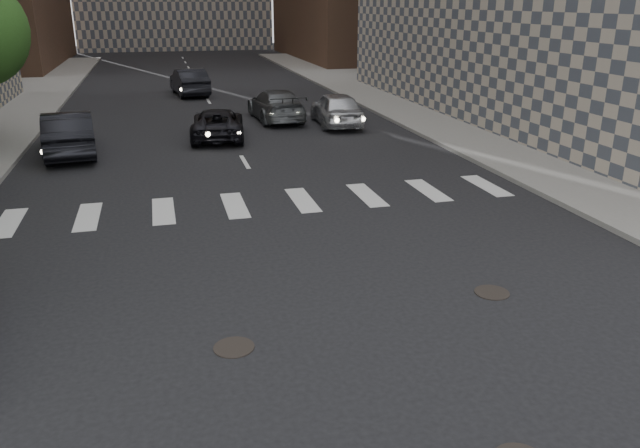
# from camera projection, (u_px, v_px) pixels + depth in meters

# --- Properties ---
(ground) EXTENTS (160.00, 160.00, 0.00)m
(ground) POSITION_uv_depth(u_px,v_px,m) (368.00, 369.00, 9.95)
(ground) COLOR black
(ground) RESTS_ON ground
(sidewalk_right) EXTENTS (13.00, 80.00, 0.15)m
(sidewalk_right) POSITION_uv_depth(u_px,v_px,m) (513.00, 115.00, 31.57)
(sidewalk_right) COLOR gray
(sidewalk_right) RESTS_ON ground
(manhole_b) EXTENTS (0.70, 0.70, 0.02)m
(manhole_b) POSITION_uv_depth(u_px,v_px,m) (234.00, 347.00, 10.57)
(manhole_b) COLOR black
(manhole_b) RESTS_ON ground
(manhole_c) EXTENTS (0.70, 0.70, 0.02)m
(manhole_c) POSITION_uv_depth(u_px,v_px,m) (492.00, 292.00, 12.55)
(manhole_c) COLOR black
(manhole_c) RESTS_ON ground
(traffic_car_a) EXTENTS (2.33, 5.19, 1.65)m
(traffic_car_a) POSITION_uv_depth(u_px,v_px,m) (69.00, 133.00, 23.48)
(traffic_car_a) COLOR black
(traffic_car_a) RESTS_ON ground
(traffic_car_b) EXTENTS (2.31, 5.22, 1.49)m
(traffic_car_b) POSITION_uv_depth(u_px,v_px,m) (276.00, 105.00, 30.37)
(traffic_car_b) COLOR #505457
(traffic_car_b) RESTS_ON ground
(traffic_car_c) EXTENTS (2.64, 4.79, 1.27)m
(traffic_car_c) POSITION_uv_depth(u_px,v_px,m) (218.00, 124.00, 26.34)
(traffic_car_c) COLOR black
(traffic_car_c) RESTS_ON ground
(traffic_car_d) EXTENTS (2.13, 4.73, 1.58)m
(traffic_car_d) POSITION_uv_depth(u_px,v_px,m) (336.00, 108.00, 29.13)
(traffic_car_d) COLOR silver
(traffic_car_d) RESTS_ON ground
(traffic_car_e) EXTENTS (2.30, 5.10, 1.62)m
(traffic_car_e) POSITION_uv_depth(u_px,v_px,m) (189.00, 82.00, 38.45)
(traffic_car_e) COLOR black
(traffic_car_e) RESTS_ON ground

